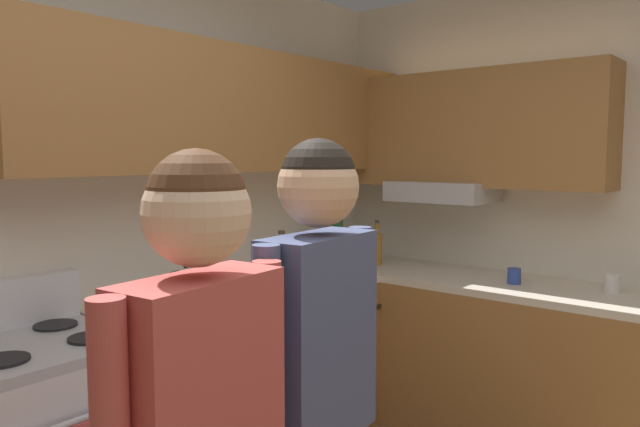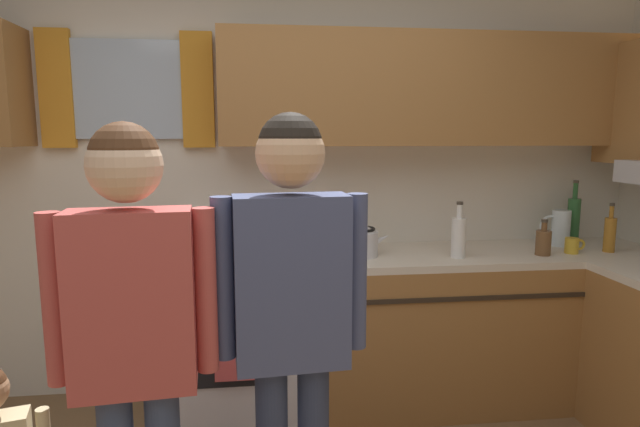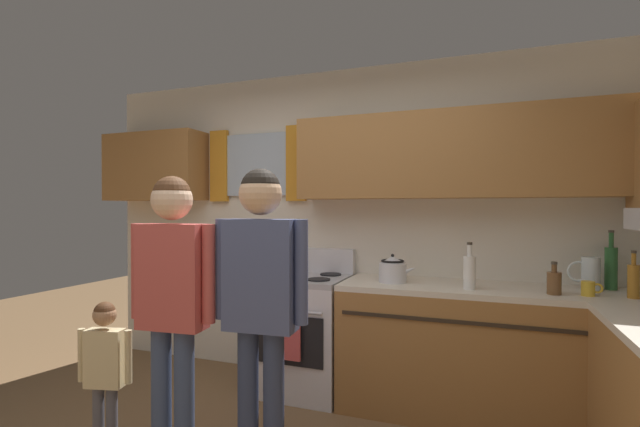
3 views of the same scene
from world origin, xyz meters
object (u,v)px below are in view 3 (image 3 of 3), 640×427
(bottle_wine_green, at_px, (611,267))
(stovetop_kettle, at_px, (393,269))
(bottle_oil_amber, at_px, (634,280))
(adult_holding_child, at_px, (172,287))
(adult_in_plaid, at_px, (261,286))
(bottle_squat_brown, at_px, (554,282))
(mug_mustard_yellow, at_px, (589,289))
(stove_oven, at_px, (306,331))
(small_child, at_px, (105,364))
(water_pitcher, at_px, (589,273))
(bottle_milk_white, at_px, (470,271))

(bottle_wine_green, distance_m, stovetop_kettle, 1.43)
(bottle_oil_amber, bearing_deg, adult_holding_child, -153.81)
(adult_in_plaid, bearing_deg, bottle_oil_amber, 29.71)
(bottle_squat_brown, bearing_deg, mug_mustard_yellow, 6.95)
(bottle_squat_brown, distance_m, adult_holding_child, 2.29)
(stove_oven, bearing_deg, small_child, -115.55)
(bottle_oil_amber, relative_size, adult_holding_child, 0.18)
(water_pitcher, xyz_separation_m, small_child, (-2.62, -1.45, -0.43))
(mug_mustard_yellow, bearing_deg, adult_in_plaid, -147.23)
(adult_holding_child, bearing_deg, small_child, -169.90)
(water_pitcher, bearing_deg, adult_in_plaid, -143.19)
(bottle_milk_white, bearing_deg, adult_holding_child, -142.12)
(bottle_oil_amber, bearing_deg, water_pitcher, 133.57)
(adult_holding_child, bearing_deg, mug_mustard_yellow, 28.37)
(stove_oven, bearing_deg, bottle_oil_amber, -2.75)
(bottle_milk_white, height_order, adult_in_plaid, adult_in_plaid)
(mug_mustard_yellow, xyz_separation_m, water_pitcher, (0.04, 0.21, 0.07))
(bottle_oil_amber, relative_size, stovetop_kettle, 1.04)
(mug_mustard_yellow, bearing_deg, bottle_milk_white, -178.06)
(bottle_squat_brown, xyz_separation_m, bottle_milk_white, (-0.50, 0.00, 0.04))
(bottle_wine_green, xyz_separation_m, adult_holding_child, (-2.35, -1.46, -0.04))
(bottle_squat_brown, bearing_deg, bottle_oil_amber, 4.51)
(mug_mustard_yellow, height_order, adult_in_plaid, adult_in_plaid)
(mug_mustard_yellow, bearing_deg, adult_holding_child, -151.63)
(stove_oven, xyz_separation_m, stovetop_kettle, (0.70, -0.04, 0.53))
(bottle_milk_white, height_order, stovetop_kettle, bottle_milk_white)
(bottle_oil_amber, height_order, bottle_milk_white, bottle_milk_white)
(mug_mustard_yellow, bearing_deg, bottle_wine_green, 57.82)
(stove_oven, xyz_separation_m, adult_holding_child, (-0.25, -1.29, 0.55))
(bottle_oil_amber, xyz_separation_m, stovetop_kettle, (-1.46, 0.07, -0.01))
(stove_oven, bearing_deg, bottle_wine_green, 4.85)
(bottle_wine_green, height_order, adult_holding_child, adult_holding_child)
(bottle_wine_green, relative_size, adult_in_plaid, 0.24)
(small_child, bearing_deg, adult_in_plaid, 10.16)
(mug_mustard_yellow, xyz_separation_m, adult_holding_child, (-2.17, -1.17, 0.07))
(small_child, bearing_deg, water_pitcher, 29.06)
(bottle_oil_amber, relative_size, mug_mustard_yellow, 2.38)
(adult_holding_child, bearing_deg, bottle_squat_brown, 30.16)
(bottle_oil_amber, relative_size, bottle_wine_green, 0.73)
(bottle_oil_amber, height_order, bottle_squat_brown, bottle_oil_amber)
(water_pitcher, relative_size, small_child, 0.24)
(bottle_milk_white, bearing_deg, stove_oven, 173.62)
(stovetop_kettle, xyz_separation_m, small_child, (-1.35, -1.32, -0.42))
(stove_oven, distance_m, adult_in_plaid, 1.35)
(stovetop_kettle, height_order, water_pitcher, water_pitcher)
(bottle_milk_white, height_order, water_pitcher, bottle_milk_white)
(mug_mustard_yellow, bearing_deg, stovetop_kettle, 176.45)
(bottle_milk_white, distance_m, adult_holding_child, 1.87)
(bottle_wine_green, xyz_separation_m, water_pitcher, (-0.14, -0.08, -0.04))
(bottle_wine_green, bearing_deg, adult_holding_child, -148.11)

